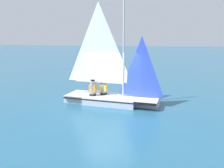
{
  "coord_description": "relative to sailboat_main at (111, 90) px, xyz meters",
  "views": [
    {
      "loc": [
        10.05,
        3.17,
        3.04
      ],
      "look_at": [
        0.0,
        0.0,
        0.96
      ],
      "focal_mm": 35.0,
      "sensor_mm": 36.0,
      "label": 1
    }
  ],
  "objects": [
    {
      "name": "ground_plane",
      "position": [
        0.0,
        0.05,
        -0.67
      ],
      "size": [
        260.0,
        260.0,
        0.0
      ],
      "primitive_type": "plane",
      "color": "#235675"
    },
    {
      "name": "sailboat_main",
      "position": [
        0.0,
        0.0,
        0.0
      ],
      "size": [
        1.72,
        4.74,
        5.0
      ],
      "rotation": [
        0.0,
        0.0,
        1.57
      ],
      "color": "#B2BCCC",
      "rests_on": "ground_plane"
    },
    {
      "name": "sailor_helm",
      "position": [
        -0.16,
        -0.45,
        -0.04
      ],
      "size": [
        0.3,
        0.34,
        1.16
      ],
      "rotation": [
        0.0,
        0.0,
        1.57
      ],
      "color": "black",
      "rests_on": "ground_plane"
    },
    {
      "name": "sailor_crew",
      "position": [
        0.23,
        -0.88,
        -0.04
      ],
      "size": [
        0.3,
        0.34,
        1.16
      ],
      "rotation": [
        0.0,
        0.0,
        1.57
      ],
      "color": "black",
      "rests_on": "ground_plane"
    }
  ]
}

